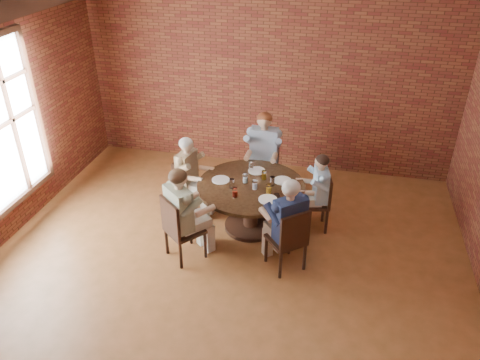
% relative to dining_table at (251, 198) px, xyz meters
% --- Properties ---
extents(floor, '(7.00, 7.00, 0.00)m').
position_rel_dining_table_xyz_m(floor, '(-0.14, -1.40, -0.53)').
color(floor, '#97572E').
rests_on(floor, ground).
extents(ceiling, '(7.00, 7.00, 0.00)m').
position_rel_dining_table_xyz_m(ceiling, '(-0.14, -1.40, 2.87)').
color(ceiling, silver).
rests_on(ceiling, wall_back).
extents(wall_back, '(7.00, 0.00, 7.00)m').
position_rel_dining_table_xyz_m(wall_back, '(-0.14, 2.10, 1.17)').
color(wall_back, brown).
rests_on(wall_back, ground).
extents(dining_table, '(1.56, 1.56, 0.75)m').
position_rel_dining_table_xyz_m(dining_table, '(0.00, 0.00, 0.00)').
color(dining_table, '#331A11').
rests_on(dining_table, floor).
extents(chair_a, '(0.45, 0.45, 0.88)m').
position_rel_dining_table_xyz_m(chair_a, '(1.00, 0.23, -0.05)').
color(chair_a, '#331A11').
rests_on(chair_a, floor).
extents(diner_a, '(0.66, 0.58, 1.23)m').
position_rel_dining_table_xyz_m(diner_a, '(0.93, 0.21, 0.08)').
color(diner_a, teal).
rests_on(diner_a, floor).
extents(chair_b, '(0.47, 0.47, 0.99)m').
position_rel_dining_table_xyz_m(chair_b, '(-0.01, 1.15, 0.00)').
color(chair_b, '#331A11').
rests_on(chair_b, floor).
extents(diner_b, '(0.59, 0.72, 1.42)m').
position_rel_dining_table_xyz_m(diner_b, '(-0.01, 1.06, 0.18)').
color(diner_b, '#8695AA').
rests_on(diner_b, floor).
extents(chair_c, '(0.47, 0.47, 0.90)m').
position_rel_dining_table_xyz_m(chair_c, '(-1.07, 0.23, -0.03)').
color(chair_c, '#331A11').
rests_on(chair_c, floor).
extents(diner_c, '(0.70, 0.61, 1.27)m').
position_rel_dining_table_xyz_m(diner_c, '(-0.99, 0.22, 0.11)').
color(diner_c, brown).
rests_on(diner_c, floor).
extents(chair_d, '(0.63, 0.63, 0.96)m').
position_rel_dining_table_xyz_m(chair_d, '(-0.80, -0.92, -0.01)').
color(chair_d, '#331A11').
rests_on(chair_d, floor).
extents(diner_d, '(0.86, 0.88, 1.38)m').
position_rel_dining_table_xyz_m(diner_d, '(-0.74, -0.85, 0.16)').
color(diner_d, '#9E947C').
rests_on(diner_d, floor).
extents(chair_e, '(0.61, 0.61, 0.94)m').
position_rel_dining_table_xyz_m(chair_e, '(0.68, -0.82, -0.02)').
color(chair_e, '#331A11').
rests_on(chair_e, floor).
extents(diner_e, '(0.83, 0.85, 1.35)m').
position_rel_dining_table_xyz_m(diner_e, '(0.63, -0.76, 0.14)').
color(diner_e, '#172242').
rests_on(diner_e, floor).
extents(plate_a, '(0.26, 0.26, 0.01)m').
position_rel_dining_table_xyz_m(plate_a, '(0.43, 0.21, 0.23)').
color(plate_a, white).
rests_on(plate_a, dining_table).
extents(plate_b, '(0.26, 0.26, 0.01)m').
position_rel_dining_table_xyz_m(plate_b, '(0.00, 0.41, 0.23)').
color(plate_b, white).
rests_on(plate_b, dining_table).
extents(plate_c, '(0.26, 0.26, 0.01)m').
position_rel_dining_table_xyz_m(plate_c, '(-0.46, 0.03, 0.23)').
color(plate_c, white).
rests_on(plate_c, dining_table).
extents(plate_d, '(0.26, 0.26, 0.01)m').
position_rel_dining_table_xyz_m(plate_d, '(0.31, -0.35, 0.23)').
color(plate_d, white).
rests_on(plate_d, dining_table).
extents(glass_a, '(0.07, 0.07, 0.14)m').
position_rel_dining_table_xyz_m(glass_a, '(0.30, 0.05, 0.29)').
color(glass_a, white).
rests_on(glass_a, dining_table).
extents(glass_b, '(0.07, 0.07, 0.14)m').
position_rel_dining_table_xyz_m(glass_b, '(0.15, 0.20, 0.29)').
color(glass_b, white).
rests_on(glass_b, dining_table).
extents(glass_c, '(0.07, 0.07, 0.14)m').
position_rel_dining_table_xyz_m(glass_c, '(-0.09, 0.42, 0.29)').
color(glass_c, white).
rests_on(glass_c, dining_table).
extents(glass_d, '(0.07, 0.07, 0.14)m').
position_rel_dining_table_xyz_m(glass_d, '(-0.10, 0.05, 0.29)').
color(glass_d, white).
rests_on(glass_d, dining_table).
extents(glass_e, '(0.07, 0.07, 0.14)m').
position_rel_dining_table_xyz_m(glass_e, '(-0.25, -0.14, 0.29)').
color(glass_e, white).
rests_on(glass_e, dining_table).
extents(glass_f, '(0.07, 0.07, 0.14)m').
position_rel_dining_table_xyz_m(glass_f, '(-0.15, -0.37, 0.29)').
color(glass_f, white).
rests_on(glass_f, dining_table).
extents(glass_g, '(0.07, 0.07, 0.14)m').
position_rel_dining_table_xyz_m(glass_g, '(0.08, -0.10, 0.29)').
color(glass_g, white).
rests_on(glass_g, dining_table).
extents(glass_h, '(0.07, 0.07, 0.14)m').
position_rel_dining_table_xyz_m(glass_h, '(0.29, -0.17, 0.29)').
color(glass_h, white).
rests_on(glass_h, dining_table).
extents(smartphone, '(0.12, 0.16, 0.01)m').
position_rel_dining_table_xyz_m(smartphone, '(0.42, -0.23, 0.23)').
color(smartphone, black).
rests_on(smartphone, dining_table).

